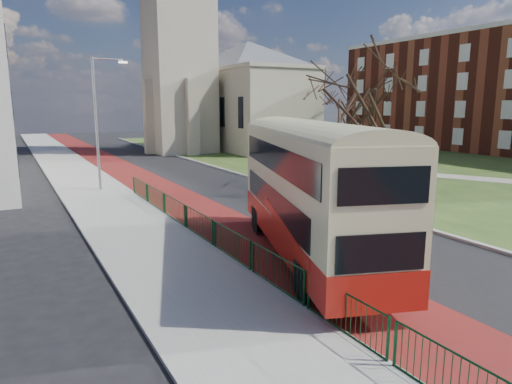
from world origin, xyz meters
TOP-DOWN VIEW (x-y plane):
  - ground at (0.00, 0.00)m, footprint 160.00×160.00m
  - road_carriageway at (1.50, 20.00)m, footprint 9.00×120.00m
  - bus_lane at (-1.20, 20.00)m, footprint 3.40×120.00m
  - pavement_west at (-5.00, 20.00)m, footprint 4.00×120.00m
  - kerb_west at (-3.00, 20.00)m, footprint 0.25×120.00m
  - kerb_east at (6.10, 22.00)m, footprint 0.25×80.00m
  - grass_green at (26.00, 22.00)m, footprint 40.00×80.00m
  - footpath at (20.00, 10.00)m, footprint 18.84×32.82m
  - pedestrian_railing at (-2.95, 4.00)m, footprint 0.07×24.00m
  - gothic_church at (12.56, 38.00)m, footprint 16.38×18.00m
  - streetlamp at (-4.35, 18.00)m, footprint 2.13×0.18m
  - bus at (-0.45, 1.32)m, footprint 5.91×11.25m
  - winter_tree_near at (10.18, 11.07)m, footprint 8.12×8.12m
  - winter_tree_far at (21.53, 24.86)m, footprint 5.81×5.81m
  - litter_bin at (11.41, 6.71)m, footprint 0.68×0.68m

SIDE VIEW (x-z plane):
  - ground at x=0.00m, z-range 0.00..0.00m
  - road_carriageway at x=1.50m, z-range 0.00..0.01m
  - bus_lane at x=-1.20m, z-range 0.00..0.01m
  - grass_green at x=26.00m, z-range 0.00..0.04m
  - footpath at x=20.00m, z-range 0.04..0.07m
  - pavement_west at x=-5.00m, z-range 0.00..0.12m
  - kerb_west at x=-3.00m, z-range 0.00..0.13m
  - kerb_east at x=6.10m, z-range 0.00..0.13m
  - pedestrian_railing at x=-2.95m, z-range -0.01..1.11m
  - litter_bin at x=11.41m, z-range 0.04..1.10m
  - bus at x=-0.45m, z-range 0.33..4.93m
  - streetlamp at x=-4.35m, z-range 0.59..8.59m
  - winter_tree_far at x=21.53m, z-range 1.54..9.32m
  - winter_tree_near at x=10.18m, z-range 1.78..10.80m
  - gothic_church at x=12.56m, z-range -6.87..33.13m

